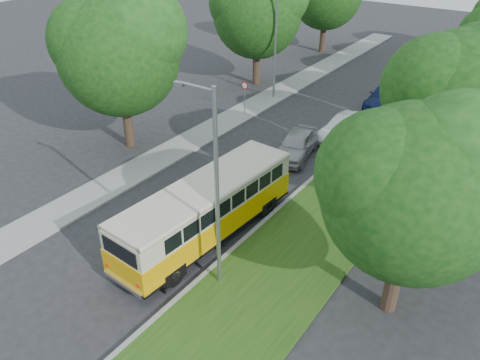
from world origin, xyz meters
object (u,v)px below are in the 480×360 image
Objects in this scene: car_silver at (297,144)px; car_blue at (386,96)px; lamppost_far at (274,44)px; car_white at (346,128)px; car_grey at (412,76)px; lamppost_near at (215,187)px; vintage_bus at (207,211)px.

car_silver is 0.84× the size of car_blue.
lamppost_far is 9.09m from car_white.
car_white is 0.86× the size of car_blue.
car_silver is 0.88× the size of car_grey.
lamppost_near is at bearing -96.55° from car_grey.
car_blue is (0.08, 6.88, 0.02)m from car_white.
lamppost_near is 22.07m from car_blue.
lamppost_near is at bearing -64.29° from lamppost_far.
car_white is 6.88m from car_blue.
car_grey is at bearing 98.90° from car_white.
lamppost_near is at bearing -89.69° from car_blue.
vintage_bus is (-2.10, 2.02, -2.98)m from lamppost_near.
lamppost_far reaches higher than car_white.
car_silver is 10.72m from car_blue.
lamppost_near reaches higher than vintage_bus.
car_silver is (6.20, -7.37, -3.36)m from lamppost_far.
vintage_bus is at bearing -95.48° from car_blue.
vintage_bus reaches higher than car_white.
lamppost_far is 1.42× the size of car_blue.
car_blue is (1.50, 10.61, 0.01)m from car_silver.
car_grey is at bearing 50.14° from lamppost_far.
car_grey is at bearing 87.13° from car_blue.
car_blue is at bearing 91.05° from vintage_bus.
lamppost_near is at bearing -40.21° from vintage_bus.
lamppost_near is 15.35m from car_white.
car_grey is at bearing 91.65° from vintage_bus.
lamppost_near is 12.01m from car_silver.
lamppost_far is 9.00m from car_blue.
car_silver reaches higher than car_white.
vintage_bus is 9.15m from car_silver.
car_white is at bearing -25.56° from lamppost_far.
car_blue is at bearing -99.04° from car_grey.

